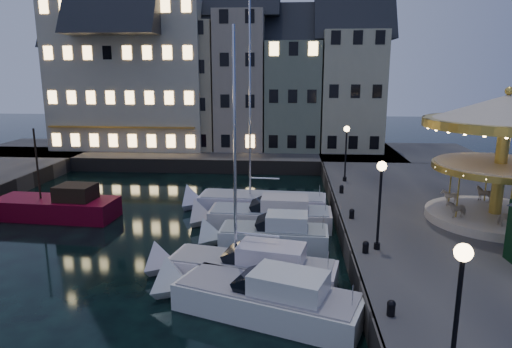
# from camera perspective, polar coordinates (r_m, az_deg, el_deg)

# --- Properties ---
(ground) EXTENTS (160.00, 160.00, 0.00)m
(ground) POSITION_cam_1_polar(r_m,az_deg,el_deg) (21.72, -4.39, -12.93)
(ground) COLOR black
(ground) RESTS_ON ground
(quay_east) EXTENTS (16.00, 56.00, 1.30)m
(quay_east) POSITION_cam_1_polar(r_m,az_deg,el_deg) (28.92, 26.45, -6.25)
(quay_east) COLOR #474442
(quay_east) RESTS_ON ground
(quay_north) EXTENTS (44.00, 12.00, 1.30)m
(quay_north) POSITION_cam_1_polar(r_m,az_deg,el_deg) (49.41, -8.64, 2.39)
(quay_north) COLOR #474442
(quay_north) RESTS_ON ground
(quaywall_e) EXTENTS (0.15, 44.00, 1.30)m
(quaywall_e) POSITION_cam_1_polar(r_m,az_deg,el_deg) (26.95, 10.39, -6.42)
(quaywall_e) COLOR #47423A
(quaywall_e) RESTS_ON ground
(quaywall_n) EXTENTS (48.00, 0.15, 1.30)m
(quaywall_n) POSITION_cam_1_polar(r_m,az_deg,el_deg) (43.23, -7.83, 0.94)
(quaywall_n) COLOR #47423A
(quaywall_n) RESTS_ON ground
(streetlamp_a) EXTENTS (0.44, 0.44, 4.17)m
(streetlamp_a) POSITION_cam_1_polar(r_m,az_deg,el_deg) (12.34, 23.97, -14.28)
(streetlamp_a) COLOR black
(streetlamp_a) RESTS_ON quay_east
(streetlamp_b) EXTENTS (0.44, 0.44, 4.17)m
(streetlamp_b) POSITION_cam_1_polar(r_m,az_deg,el_deg) (21.42, 15.27, -2.26)
(streetlamp_b) COLOR black
(streetlamp_b) RESTS_ON quay_east
(streetlamp_c) EXTENTS (0.44, 0.44, 4.17)m
(streetlamp_c) POSITION_cam_1_polar(r_m,az_deg,el_deg) (34.50, 11.20, 3.52)
(streetlamp_c) COLOR black
(streetlamp_c) RESTS_ON quay_east
(bollard_a) EXTENTS (0.30, 0.30, 0.57)m
(bollard_a) POSITION_cam_1_polar(r_m,az_deg,el_deg) (16.68, 16.54, -15.69)
(bollard_a) COLOR black
(bollard_a) RESTS_ON quay_east
(bollard_b) EXTENTS (0.30, 0.30, 0.57)m
(bollard_b) POSITION_cam_1_polar(r_m,az_deg,el_deg) (21.59, 13.55, -8.80)
(bollard_b) COLOR black
(bollard_b) RESTS_ON quay_east
(bollard_c) EXTENTS (0.30, 0.30, 0.57)m
(bollard_c) POSITION_cam_1_polar(r_m,az_deg,el_deg) (26.26, 11.88, -4.81)
(bollard_c) COLOR black
(bollard_c) RESTS_ON quay_east
(bollard_d) EXTENTS (0.30, 0.30, 0.57)m
(bollard_d) POSITION_cam_1_polar(r_m,az_deg,el_deg) (31.51, 10.64, -1.81)
(bollard_d) COLOR black
(bollard_d) RESTS_ON quay_east
(townhouse_na) EXTENTS (5.50, 8.00, 12.80)m
(townhouse_na) POSITION_cam_1_polar(r_m,az_deg,el_deg) (54.30, -20.51, 10.23)
(townhouse_na) COLOR gray
(townhouse_na) RESTS_ON quay_north
(townhouse_nb) EXTENTS (6.16, 8.00, 13.80)m
(townhouse_nb) POSITION_cam_1_polar(r_m,az_deg,el_deg) (52.25, -15.02, 11.08)
(townhouse_nb) COLOR gray
(townhouse_nb) RESTS_ON quay_north
(townhouse_nc) EXTENTS (6.82, 8.00, 14.80)m
(townhouse_nc) POSITION_cam_1_polar(r_m,az_deg,el_deg) (50.58, -8.43, 11.90)
(townhouse_nc) COLOR tan
(townhouse_nc) RESTS_ON quay_north
(townhouse_nd) EXTENTS (5.50, 8.00, 15.80)m
(townhouse_nd) POSITION_cam_1_polar(r_m,az_deg,el_deg) (49.63, -1.81, 12.59)
(townhouse_nd) COLOR gray
(townhouse_nd) RESTS_ON quay_north
(townhouse_ne) EXTENTS (6.16, 8.00, 12.80)m
(townhouse_ne) POSITION_cam_1_polar(r_m,az_deg,el_deg) (49.36, 4.62, 10.81)
(townhouse_ne) COLOR slate
(townhouse_ne) RESTS_ON quay_north
(townhouse_nf) EXTENTS (6.82, 8.00, 13.80)m
(townhouse_nf) POSITION_cam_1_polar(r_m,az_deg,el_deg) (49.73, 11.75, 11.18)
(townhouse_nf) COLOR #AFAA87
(townhouse_nf) RESTS_ON quay_north
(hotel_corner) EXTENTS (17.60, 9.00, 16.80)m
(hotel_corner) POSITION_cam_1_polar(r_m,az_deg,el_deg) (52.23, -15.07, 12.73)
(hotel_corner) COLOR #BEB89C
(hotel_corner) RESTS_ON quay_north
(motorboat_b) EXTENTS (8.36, 5.00, 2.15)m
(motorboat_b) POSITION_cam_1_polar(r_m,az_deg,el_deg) (18.64, 0.23, -15.26)
(motorboat_b) COLOR silver
(motorboat_b) RESTS_ON ground
(motorboat_c) EXTENTS (8.65, 3.75, 11.44)m
(motorboat_c) POSITION_cam_1_polar(r_m,az_deg,el_deg) (21.05, -1.61, -11.74)
(motorboat_c) COLOR silver
(motorboat_c) RESTS_ON ground
(motorboat_d) EXTENTS (6.87, 2.47, 2.15)m
(motorboat_d) POSITION_cam_1_polar(r_m,az_deg,el_deg) (25.00, 1.28, -7.77)
(motorboat_d) COLOR silver
(motorboat_d) RESTS_ON ground
(motorboat_e) EXTENTS (8.51, 2.72, 2.15)m
(motorboat_e) POSITION_cam_1_polar(r_m,az_deg,el_deg) (28.20, 0.97, -5.35)
(motorboat_e) COLOR beige
(motorboat_e) RESTS_ON ground
(motorboat_f) EXTENTS (9.69, 3.05, 12.86)m
(motorboat_f) POSITION_cam_1_polar(r_m,az_deg,el_deg) (31.43, -0.24, -3.65)
(motorboat_f) COLOR silver
(motorboat_f) RESTS_ON ground
(red_fishing_boat) EXTENTS (8.06, 3.26, 6.07)m
(red_fishing_boat) POSITION_cam_1_polar(r_m,az_deg,el_deg) (32.47, -23.46, -3.88)
(red_fishing_boat) COLOR #64021A
(red_fishing_boat) RESTS_ON ground
(carousel) EXTENTS (8.36, 8.36, 7.32)m
(carousel) POSITION_cam_1_polar(r_m,az_deg,el_deg) (27.63, 28.62, 4.37)
(carousel) COLOR beige
(carousel) RESTS_ON quay_east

